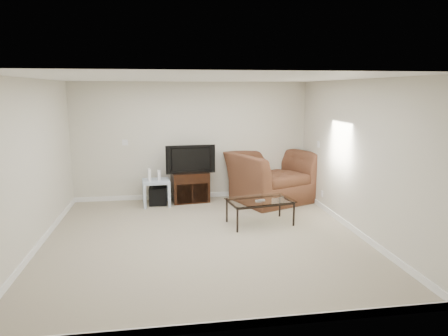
{
  "coord_description": "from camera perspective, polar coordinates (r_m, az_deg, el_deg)",
  "views": [
    {
      "loc": [
        -0.59,
        -6.01,
        2.33
      ],
      "look_at": [
        0.5,
        1.2,
        0.9
      ],
      "focal_mm": 32.0,
      "sensor_mm": 36.0,
      "label": 1
    }
  ],
  "objects": [
    {
      "name": "floor",
      "position": [
        6.47,
        -2.83,
        -10.03
      ],
      "size": [
        5.0,
        5.0,
        0.0
      ],
      "primitive_type": "plane",
      "color": "tan",
      "rests_on": "ground"
    },
    {
      "name": "dvd_player",
      "position": [
        8.41,
        -4.83,
        -1.33
      ],
      "size": [
        0.48,
        0.36,
        0.06
      ],
      "primitive_type": "cube",
      "rotation": [
        0.0,
        0.0,
        0.11
      ],
      "color": "black",
      "rests_on": "tv_stand"
    },
    {
      "name": "game_case",
      "position": [
        8.22,
        -9.27,
        -1.06
      ],
      "size": [
        0.06,
        0.15,
        0.2
      ],
      "primitive_type": "cube",
      "rotation": [
        0.0,
        0.0,
        0.07
      ],
      "color": "silver",
      "rests_on": "side_table"
    },
    {
      "name": "side_table",
      "position": [
        8.32,
        -9.65,
        -3.48
      ],
      "size": [
        0.58,
        0.58,
        0.52
      ],
      "primitive_type": null,
      "rotation": [
        0.0,
        0.0,
        0.08
      ],
      "color": "silver",
      "rests_on": "floor"
    },
    {
      "name": "remote",
      "position": [
        6.96,
        5.18,
        -4.62
      ],
      "size": [
        0.18,
        0.1,
        0.02
      ],
      "primitive_type": "cube",
      "rotation": [
        0.0,
        0.0,
        0.32
      ],
      "color": "#B2B2B7",
      "rests_on": "coffee_table"
    },
    {
      "name": "coffee_table",
      "position": [
        7.09,
        5.14,
        -6.27
      ],
      "size": [
        1.21,
        0.81,
        0.44
      ],
      "primitive_type": null,
      "rotation": [
        0.0,
        0.0,
        0.17
      ],
      "color": "black",
      "rests_on": "floor"
    },
    {
      "name": "plate_right_switch",
      "position": [
        8.28,
        13.34,
        3.3
      ],
      "size": [
        0.02,
        0.09,
        0.13
      ],
      "primitive_type": "cube",
      "color": "white",
      "rests_on": "wall_right"
    },
    {
      "name": "wall_right",
      "position": [
        6.84,
        18.39,
        1.44
      ],
      "size": [
        0.02,
        5.0,
        2.5
      ],
      "primitive_type": "cube",
      "color": "silver",
      "rests_on": "ground"
    },
    {
      "name": "tv_stand",
      "position": [
        8.5,
        -4.86,
        -2.66
      ],
      "size": [
        0.81,
        0.61,
        0.63
      ],
      "primitive_type": null,
      "rotation": [
        0.0,
        0.0,
        0.11
      ],
      "color": "black",
      "rests_on": "floor"
    },
    {
      "name": "recliner",
      "position": [
        8.52,
        6.81,
        -0.02
      ],
      "size": [
        1.87,
        1.57,
        1.4
      ],
      "primitive_type": "imported",
      "rotation": [
        0.0,
        0.0,
        0.39
      ],
      "color": "#503823",
      "rests_on": "floor"
    },
    {
      "name": "ceiling",
      "position": [
        6.04,
        -3.06,
        12.7
      ],
      "size": [
        5.0,
        5.0,
        0.0
      ],
      "primitive_type": "plane",
      "color": "white",
      "rests_on": "ground"
    },
    {
      "name": "wall_back",
      "position": [
        8.59,
        -4.61,
        3.85
      ],
      "size": [
        5.0,
        0.02,
        2.5
      ],
      "primitive_type": "cube",
      "color": "silver",
      "rests_on": "ground"
    },
    {
      "name": "plate_right_outlet",
      "position": [
        8.18,
        13.82,
        -3.59
      ],
      "size": [
        0.02,
        0.08,
        0.12
      ],
      "primitive_type": "cube",
      "color": "white",
      "rests_on": "wall_right"
    },
    {
      "name": "subwoofer",
      "position": [
        8.36,
        -9.42,
        -3.93
      ],
      "size": [
        0.36,
        0.36,
        0.35
      ],
      "primitive_type": "cube",
      "rotation": [
        0.0,
        0.0,
        -0.02
      ],
      "color": "black",
      "rests_on": "floor"
    },
    {
      "name": "plate_back",
      "position": [
        8.6,
        -13.96,
        3.56
      ],
      "size": [
        0.12,
        0.02,
        0.12
      ],
      "primitive_type": "cube",
      "color": "white",
      "rests_on": "wall_back"
    },
    {
      "name": "television",
      "position": [
        8.34,
        -4.89,
        1.37
      ],
      "size": [
        0.96,
        0.25,
        0.59
      ],
      "primitive_type": "imported",
      "rotation": [
        0.0,
        0.0,
        0.06
      ],
      "color": "black",
      "rests_on": "tv_stand"
    },
    {
      "name": "game_console",
      "position": [
        8.21,
        -10.62,
        -1.01
      ],
      "size": [
        0.07,
        0.18,
        0.24
      ],
      "primitive_type": "cube",
      "rotation": [
        0.0,
        0.0,
        0.11
      ],
      "color": "white",
      "rests_on": "side_table"
    },
    {
      "name": "wall_left",
      "position": [
        6.39,
        -25.84,
        0.25
      ],
      "size": [
        0.02,
        5.0,
        2.5
      ],
      "primitive_type": "cube",
      "color": "silver",
      "rests_on": "ground"
    }
  ]
}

